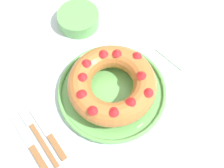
# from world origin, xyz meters

# --- Properties ---
(ground_plane) EXTENTS (8.00, 8.00, 0.00)m
(ground_plane) POSITION_xyz_m (0.00, 0.00, 0.00)
(ground_plane) COLOR brown
(dining_table) EXTENTS (1.29, 1.24, 0.76)m
(dining_table) POSITION_xyz_m (0.00, 0.00, 0.68)
(dining_table) COLOR silver
(dining_table) RESTS_ON ground_plane
(serving_dish) EXTENTS (0.32, 0.32, 0.02)m
(serving_dish) POSITION_xyz_m (0.03, 0.01, 0.77)
(serving_dish) COLOR #6BB760
(serving_dish) RESTS_ON dining_table
(bundt_cake) EXTENTS (0.25, 0.25, 0.08)m
(bundt_cake) POSITION_xyz_m (0.03, 0.00, 0.82)
(bundt_cake) COLOR #C67538
(bundt_cake) RESTS_ON serving_dish
(fork) EXTENTS (0.02, 0.20, 0.01)m
(fork) POSITION_xyz_m (-0.21, 0.03, 0.76)
(fork) COLOR #936038
(fork) RESTS_ON dining_table
(serving_knife) EXTENTS (0.02, 0.21, 0.01)m
(serving_knife) POSITION_xyz_m (-0.24, -0.00, 0.76)
(serving_knife) COLOR #936038
(serving_knife) RESTS_ON dining_table
(cake_knife) EXTENTS (0.02, 0.18, 0.01)m
(cake_knife) POSITION_xyz_m (-0.19, -0.00, 0.76)
(cake_knife) COLOR #936038
(cake_knife) RESTS_ON dining_table
(side_bowl) EXTENTS (0.14, 0.14, 0.05)m
(side_bowl) POSITION_xyz_m (0.09, 0.28, 0.78)
(side_bowl) COLOR #6BB760
(side_bowl) RESTS_ON dining_table
(napkin) EXTENTS (0.17, 0.13, 0.00)m
(napkin) POSITION_xyz_m (0.31, -0.00, 0.76)
(napkin) COLOR #B2D1B7
(napkin) RESTS_ON dining_table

